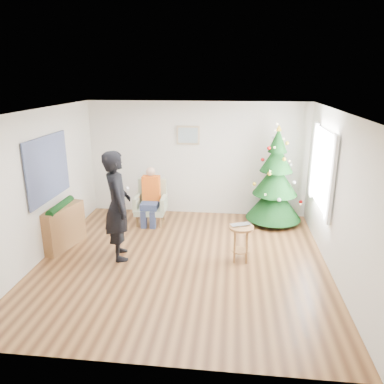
# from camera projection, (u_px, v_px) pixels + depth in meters

# --- Properties ---
(floor) EXTENTS (5.00, 5.00, 0.00)m
(floor) POSITION_uv_depth(u_px,v_px,m) (183.00, 261.00, 6.60)
(floor) COLOR brown
(floor) RESTS_ON ground
(ceiling) EXTENTS (5.00, 5.00, 0.00)m
(ceiling) POSITION_uv_depth(u_px,v_px,m) (181.00, 111.00, 5.82)
(ceiling) COLOR white
(ceiling) RESTS_ON wall_back
(wall_back) EXTENTS (5.00, 0.00, 5.00)m
(wall_back) POSITION_uv_depth(u_px,v_px,m) (197.00, 159.00, 8.58)
(wall_back) COLOR silver
(wall_back) RESTS_ON floor
(wall_front) EXTENTS (5.00, 0.00, 5.00)m
(wall_front) POSITION_uv_depth(u_px,v_px,m) (148.00, 263.00, 3.84)
(wall_front) COLOR silver
(wall_front) RESTS_ON floor
(wall_left) EXTENTS (0.00, 5.00, 5.00)m
(wall_left) POSITION_uv_depth(u_px,v_px,m) (39.00, 186.00, 6.48)
(wall_left) COLOR silver
(wall_left) RESTS_ON floor
(wall_right) EXTENTS (0.00, 5.00, 5.00)m
(wall_right) POSITION_uv_depth(u_px,v_px,m) (338.00, 196.00, 5.94)
(wall_right) COLOR silver
(wall_right) RESTS_ON floor
(window_panel) EXTENTS (0.04, 1.30, 1.40)m
(window_panel) POSITION_uv_depth(u_px,v_px,m) (323.00, 169.00, 6.83)
(window_panel) COLOR white
(window_panel) RESTS_ON wall_right
(curtains) EXTENTS (0.05, 1.75, 1.50)m
(curtains) POSITION_uv_depth(u_px,v_px,m) (321.00, 169.00, 6.84)
(curtains) COLOR white
(curtains) RESTS_ON wall_right
(christmas_tree) EXTENTS (1.20, 1.20, 2.17)m
(christmas_tree) POSITION_uv_depth(u_px,v_px,m) (275.00, 180.00, 8.05)
(christmas_tree) COLOR #3F2816
(christmas_tree) RESTS_ON floor
(stool) EXTENTS (0.43, 0.43, 0.64)m
(stool) POSITION_uv_depth(u_px,v_px,m) (241.00, 243.00, 6.54)
(stool) COLOR brown
(stool) RESTS_ON floor
(laptop) EXTENTS (0.41, 0.35, 0.03)m
(laptop) POSITION_uv_depth(u_px,v_px,m) (242.00, 226.00, 6.45)
(laptop) COLOR silver
(laptop) RESTS_ON stool
(armchair) EXTENTS (0.69, 0.63, 0.96)m
(armchair) POSITION_uv_depth(u_px,v_px,m) (151.00, 208.00, 8.24)
(armchair) COLOR #9DA988
(armchair) RESTS_ON floor
(seated_person) EXTENTS (0.38, 0.55, 1.26)m
(seated_person) POSITION_uv_depth(u_px,v_px,m) (150.00, 196.00, 8.10)
(seated_person) COLOR navy
(seated_person) RESTS_ON armchair
(standing_man) EXTENTS (0.70, 0.83, 1.94)m
(standing_man) POSITION_uv_depth(u_px,v_px,m) (118.00, 206.00, 6.49)
(standing_man) COLOR black
(standing_man) RESTS_ON floor
(game_controller) EXTENTS (0.08, 0.13, 0.04)m
(game_controller) POSITION_uv_depth(u_px,v_px,m) (128.00, 189.00, 6.34)
(game_controller) COLOR white
(game_controller) RESTS_ON standing_man
(console) EXTENTS (0.52, 1.04, 0.80)m
(console) POSITION_uv_depth(u_px,v_px,m) (63.00, 227.00, 7.06)
(console) COLOR brown
(console) RESTS_ON floor
(garland) EXTENTS (0.14, 0.90, 0.14)m
(garland) POSITION_uv_depth(u_px,v_px,m) (60.00, 206.00, 6.93)
(garland) COLOR black
(garland) RESTS_ON console
(tapestry) EXTENTS (0.03, 1.50, 1.15)m
(tapestry) POSITION_uv_depth(u_px,v_px,m) (48.00, 168.00, 6.68)
(tapestry) COLOR black
(tapestry) RESTS_ON wall_left
(framed_picture) EXTENTS (0.52, 0.05, 0.42)m
(framed_picture) POSITION_uv_depth(u_px,v_px,m) (188.00, 135.00, 8.40)
(framed_picture) COLOR tan
(framed_picture) RESTS_ON wall_back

